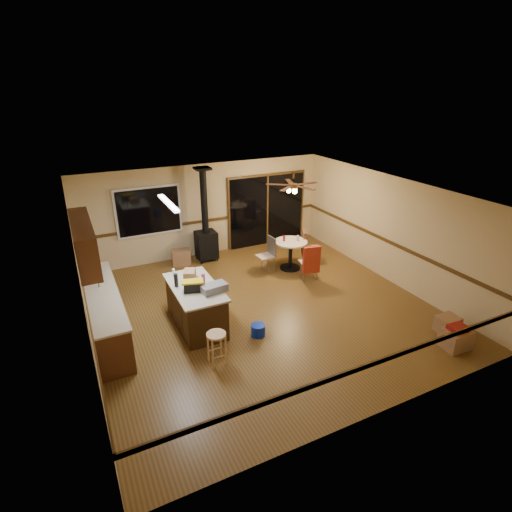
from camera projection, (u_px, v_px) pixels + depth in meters
floor at (262, 308)px, 8.84m from camera, size 7.00×7.00×0.00m
ceiling at (263, 194)px, 7.80m from camera, size 7.00×7.00×0.00m
wall_back at (206, 210)px, 11.21m from camera, size 7.00×0.00×7.00m
wall_front at (378, 346)px, 5.44m from camera, size 7.00×0.00×7.00m
wall_left at (82, 290)px, 6.92m from camera, size 0.00×7.00×7.00m
wall_right at (390, 230)px, 9.73m from camera, size 0.00×7.00×7.00m
chair_rail at (262, 268)px, 8.44m from camera, size 7.00×7.00×0.08m
window at (149, 211)px, 10.45m from camera, size 1.72×0.10×1.32m
sliding_door at (267, 211)px, 12.03m from camera, size 2.52×0.10×2.10m
lower_cabinets at (105, 315)px, 7.80m from camera, size 0.60×3.00×0.86m
countertop at (101, 294)px, 7.62m from camera, size 0.64×3.04×0.04m
upper_cabinets at (84, 242)px, 7.33m from camera, size 0.35×2.00×0.80m
kitchen_island at (196, 306)px, 8.06m from camera, size 0.88×1.68×0.90m
wood_stove at (206, 235)px, 10.99m from camera, size 0.55×0.50×2.52m
ceiling_fan at (293, 187)px, 9.87m from camera, size 0.24×0.24×0.55m
fluorescent_strip at (168, 203)px, 7.35m from camera, size 0.10×1.20×0.04m
toolbox_grey at (214, 288)px, 7.66m from camera, size 0.52×0.33×0.15m
toolbox_black at (193, 287)px, 7.67m from camera, size 0.38×0.27×0.19m
toolbox_yellow_lid at (192, 282)px, 7.62m from camera, size 0.46×0.32×0.03m
box_on_island at (190, 275)px, 8.11m from camera, size 0.33×0.37×0.21m
bottle_dark at (176, 280)px, 7.82m from camera, size 0.09×0.09×0.28m
bottle_pink at (203, 279)px, 7.92m from camera, size 0.09×0.09×0.24m
bottle_white at (174, 273)px, 8.25m from camera, size 0.07×0.07×0.17m
bar_stool at (217, 349)px, 7.00m from camera, size 0.45×0.45×0.63m
blue_bucket at (258, 330)px, 7.86m from camera, size 0.28×0.28×0.23m
dining_table at (291, 250)px, 10.54m from camera, size 0.87×0.87×0.78m
glass_red at (284, 238)px, 10.43m from camera, size 0.06×0.06×0.16m
glass_cream at (298, 238)px, 10.44m from camera, size 0.08×0.08×0.15m
chair_left at (269, 250)px, 10.36m from camera, size 0.42×0.42×0.51m
chair_near at (311, 260)px, 9.81m from camera, size 0.50×0.53×0.70m
chair_right at (305, 243)px, 10.83m from camera, size 0.60×0.58×0.70m
box_under_window at (181, 257)px, 10.95m from camera, size 0.56×0.48×0.39m
box_corner_a at (456, 339)px, 7.48m from camera, size 0.53×0.46×0.38m
box_corner_b at (447, 324)px, 7.96m from camera, size 0.42×0.37×0.34m
box_small_red at (458, 328)px, 7.39m from camera, size 0.35×0.30×0.09m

